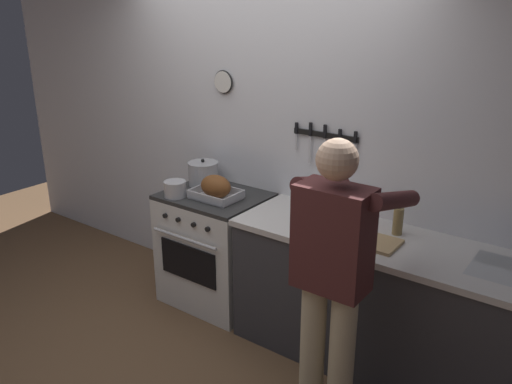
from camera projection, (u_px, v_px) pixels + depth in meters
ground_plane at (144, 373)px, 3.39m from camera, size 8.00×8.00×0.00m
wall_back at (265, 138)px, 3.97m from camera, size 6.00×0.13×2.60m
counter_block at (388, 305)px, 3.31m from camera, size 2.03×0.65×0.90m
stove at (216, 248)px, 4.11m from camera, size 0.76×0.67×0.90m
person_cook at (333, 270)px, 2.72m from camera, size 0.51×0.63×1.66m
roasting_pan at (216, 188)px, 3.84m from camera, size 0.35×0.26×0.18m
stock_pot at (203, 173)px, 4.14m from camera, size 0.24×0.24×0.21m
saucepan at (175, 189)px, 3.90m from camera, size 0.17×0.17×0.12m
cutting_board at (369, 240)px, 3.16m from camera, size 0.36×0.24×0.02m
bottle_vinegar at (398, 220)px, 3.24m from camera, size 0.06×0.06×0.23m
bottle_soy_sauce at (337, 214)px, 3.39m from camera, size 0.06×0.06×0.18m
bottle_hot_sauce at (369, 215)px, 3.37m from camera, size 0.04×0.04×0.18m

